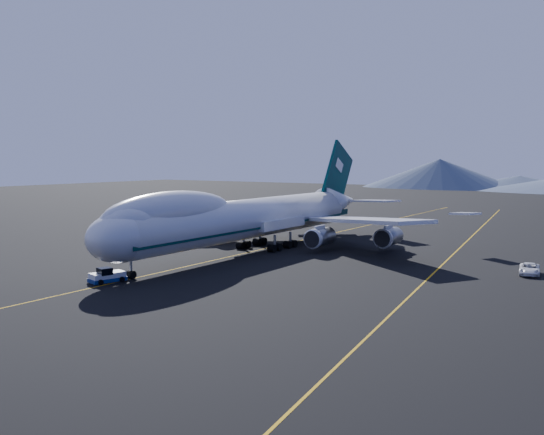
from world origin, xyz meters
The scene contains 6 objects.
ground centered at (0.00, 0.00, 0.00)m, with size 500.00×500.00×0.00m, color black.
taxiway_line_main centered at (0.00, 0.00, 0.01)m, with size 0.25×220.00×0.01m, color #C48E0B.
taxiway_line_side centered at (30.00, 10.00, 0.01)m, with size 0.25×200.00×0.01m, color #C48E0B.
boeing_747 centered at (0.00, 0.03, 5.81)m, with size 59.62×72.43×19.37m.
pushback_tug centered at (-1.08, -29.50, 0.60)m, with size 3.42×4.84×1.92m.
service_van centered at (42.71, 4.55, 0.77)m, with size 2.54×5.52×1.53m, color white.
Camera 1 is at (57.07, -81.34, 15.54)m, focal length 40.00 mm.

